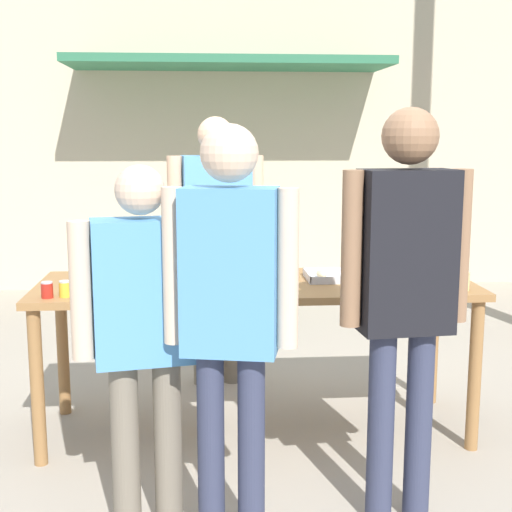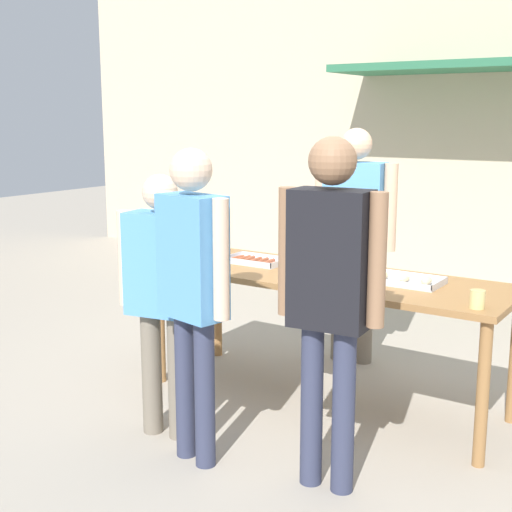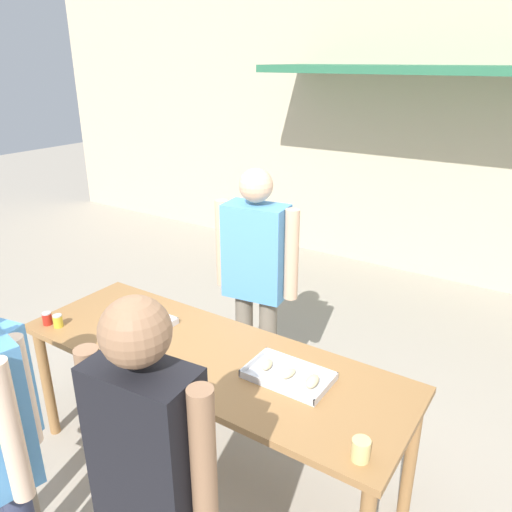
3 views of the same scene
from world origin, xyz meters
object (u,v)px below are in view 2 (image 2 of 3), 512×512
person_customer_holding_hotdog (162,284)px  condiment_jar_mustard (169,258)px  beer_cup (477,299)px  person_server_behind_table (354,225)px  food_tray_sausages (256,261)px  person_customer_with_cup (330,282)px  person_customer_waiting_in_line (193,277)px  food_tray_buns (406,280)px  condiment_jar_ketchup (180,258)px

person_customer_holding_hotdog → condiment_jar_mustard: bearing=-62.2°
beer_cup → person_server_behind_table: 1.71m
food_tray_sausages → person_server_behind_table: size_ratio=0.23×
person_customer_with_cup → person_customer_waiting_in_line: size_ratio=1.04×
beer_cup → person_customer_holding_hotdog: size_ratio=0.06×
person_customer_with_cup → person_customer_waiting_in_line: 0.76m
person_customer_with_cup → condiment_jar_mustard: bearing=-28.5°
food_tray_buns → person_customer_holding_hotdog: size_ratio=0.29×
condiment_jar_mustard → person_customer_with_cup: 1.80m
food_tray_buns → beer_cup: beer_cup is taller
food_tray_buns → condiment_jar_mustard: (-1.62, -0.35, 0.02)m
condiment_jar_mustard → condiment_jar_ketchup: same height
food_tray_sausages → condiment_jar_ketchup: 0.53m
food_tray_buns → person_server_behind_table: (-0.73, 0.78, 0.19)m
food_tray_sausages → condiment_jar_ketchup: condiment_jar_ketchup is taller
beer_cup → person_server_behind_table: (-1.28, 1.12, 0.15)m
condiment_jar_ketchup → person_customer_with_cup: size_ratio=0.05×
condiment_jar_mustard → beer_cup: bearing=0.3°
food_tray_buns → beer_cup: size_ratio=4.56×
person_server_behind_table → beer_cup: bearing=-49.0°
condiment_jar_ketchup → person_customer_holding_hotdog: size_ratio=0.05×
food_tray_buns → condiment_jar_ketchup: bearing=-167.7°
food_tray_sausages → person_customer_with_cup: bearing=-42.9°
person_server_behind_table → person_customer_holding_hotdog: 1.87m
beer_cup → person_server_behind_table: person_server_behind_table is taller
person_customer_holding_hotdog → food_tray_sausages: bearing=-98.0°
food_tray_sausages → person_customer_with_cup: size_ratio=0.23×
food_tray_buns → condiment_jar_mustard: 1.66m
person_server_behind_table → person_customer_waiting_in_line: size_ratio=1.04×
condiment_jar_mustard → person_customer_holding_hotdog: (0.54, -0.69, 0.02)m
food_tray_sausages → condiment_jar_mustard: size_ratio=4.95×
person_server_behind_table → person_customer_with_cup: 1.99m
person_server_behind_table → person_customer_holding_hotdog: (-0.35, -1.83, -0.14)m
food_tray_buns → person_customer_waiting_in_line: size_ratio=0.26×
person_server_behind_table → person_customer_holding_hotdog: size_ratio=1.15×
food_tray_sausages → person_customer_holding_hotdog: person_customer_holding_hotdog is taller
food_tray_sausages → condiment_jar_ketchup: size_ratio=4.95×
beer_cup → person_customer_with_cup: (-0.52, -0.72, 0.17)m
food_tray_buns → beer_cup: (0.55, -0.34, 0.03)m
food_tray_buns → person_server_behind_table: size_ratio=0.25×
food_tray_sausages → food_tray_buns: bearing=0.1°
person_customer_holding_hotdog → person_customer_waiting_in_line: bearing=145.8°
beer_cup → food_tray_buns: bearing=147.9°
food_tray_sausages → person_customer_holding_hotdog: (0.04, -1.05, 0.05)m
person_customer_waiting_in_line → person_customer_holding_hotdog: bearing=-12.2°
food_tray_sausages → person_customer_holding_hotdog: size_ratio=0.26×
beer_cup → person_customer_waiting_in_line: (-1.27, -0.87, 0.13)m
beer_cup → condiment_jar_mustard: bearing=-179.7°
condiment_jar_mustard → condiment_jar_ketchup: 0.09m
food_tray_sausages → beer_cup: beer_cup is taller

